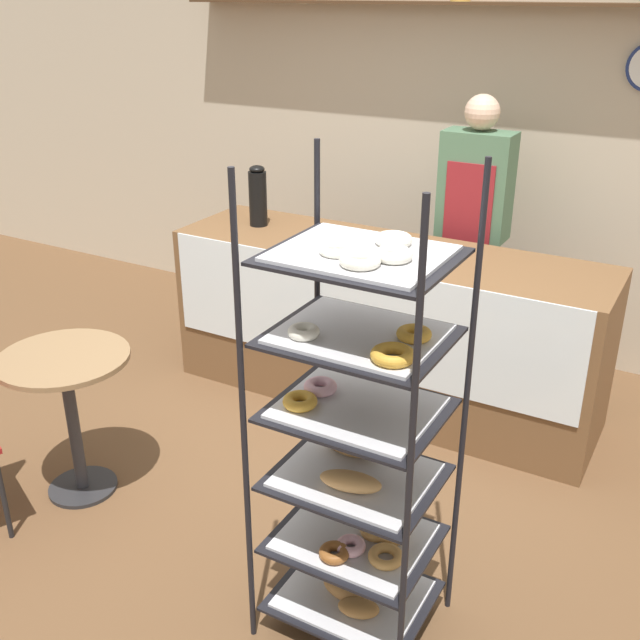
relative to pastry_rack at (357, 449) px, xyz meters
The scene contains 8 objects.
ground_plane 1.16m from the pastry_rack, 143.48° to the left, with size 14.00×14.00×0.00m, color brown.
back_wall 2.92m from the pastry_rack, 103.29° to the left, with size 10.00×0.30×2.70m.
display_counter 1.83m from the pastry_rack, 111.59° to the left, with size 2.54×0.71×0.96m.
pastry_rack is the anchor object (origin of this frame).
person_worker 2.31m from the pastry_rack, 99.08° to the left, with size 0.42×0.23×1.76m.
cafe_table 1.60m from the pastry_rack, behind, with size 0.61×0.61×0.75m.
coffee_carafe 2.32m from the pastry_rack, 132.32° to the left, with size 0.11×0.11×0.37m.
donut_tray_counter 1.69m from the pastry_rack, 108.36° to the left, with size 0.44×0.28×0.05m.
Camera 1 is at (1.65, -2.51, 2.32)m, focal length 42.00 mm.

